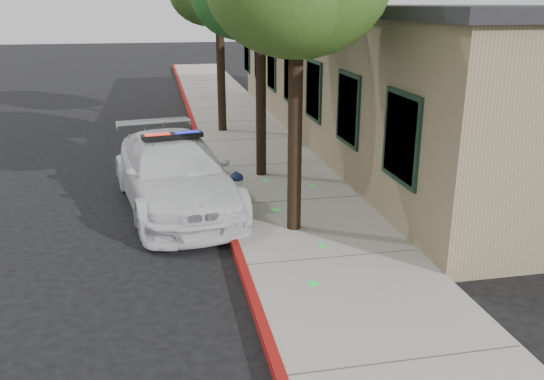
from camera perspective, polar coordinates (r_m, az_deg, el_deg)
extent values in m
plane|color=black|center=(9.51, -3.32, -8.43)|extent=(120.00, 120.00, 0.00)
cube|color=gray|center=(12.48, 1.97, -1.37)|extent=(3.20, 60.00, 0.15)
cube|color=maroon|center=(12.23, -5.07, -1.83)|extent=(0.14, 60.00, 0.16)
cube|color=#917D5F|center=(19.24, 12.97, 11.08)|extent=(7.00, 20.00, 4.00)
cube|color=black|center=(19.11, 13.44, 17.39)|extent=(7.30, 20.30, 0.24)
cube|color=black|center=(10.62, 12.92, 5.20)|extent=(0.08, 1.48, 1.68)
cube|color=black|center=(13.35, 7.69, 8.12)|extent=(0.08, 1.48, 1.68)
cube|color=black|center=(16.18, 4.23, 10.01)|extent=(0.08, 1.48, 1.68)
cube|color=black|center=(19.06, 1.78, 11.31)|extent=(0.08, 1.48, 1.68)
cube|color=black|center=(21.97, -0.04, 12.25)|extent=(0.08, 1.48, 1.68)
cube|color=black|center=(24.91, -1.43, 12.96)|extent=(0.08, 1.48, 1.68)
cube|color=black|center=(27.85, -2.54, 13.52)|extent=(0.08, 1.48, 1.68)
imported|color=silver|center=(12.42, -9.83, 1.67)|extent=(3.01, 5.62, 1.55)
cube|color=black|center=(12.21, -10.04, 5.43)|extent=(1.23, 0.47, 0.10)
cube|color=red|center=(12.16, -11.52, 5.30)|extent=(0.55, 0.32, 0.11)
cube|color=#0B0DC5|center=(12.27, -8.57, 5.59)|extent=(0.55, 0.32, 0.11)
cylinder|color=silver|center=(11.97, -3.55, -1.73)|extent=(0.34, 0.34, 0.06)
cylinder|color=silver|center=(11.87, -3.58, -0.37)|extent=(0.28, 0.28, 0.54)
cylinder|color=silver|center=(11.78, -3.61, 0.98)|extent=(0.32, 0.32, 0.04)
ellipsoid|color=#0F1938|center=(11.76, -3.62, 1.25)|extent=(0.29, 0.29, 0.22)
cylinder|color=#0F1938|center=(11.73, -3.63, 1.71)|extent=(0.07, 0.07, 0.06)
cylinder|color=silver|center=(11.80, -4.34, -0.37)|extent=(0.14, 0.14, 0.11)
cylinder|color=silver|center=(11.92, -2.84, -0.14)|extent=(0.14, 0.14, 0.11)
cylinder|color=silver|center=(11.71, -3.26, -0.40)|extent=(0.16, 0.15, 0.14)
cylinder|color=black|center=(10.40, 2.34, 5.54)|extent=(0.26, 0.26, 3.66)
cylinder|color=black|center=(13.95, -1.13, 8.75)|extent=(0.25, 0.25, 3.62)
ellipsoid|color=#164718|center=(13.98, 0.70, 18.63)|extent=(2.44, 2.44, 2.08)
cylinder|color=black|center=(19.24, -5.18, 11.56)|extent=(0.28, 0.28, 3.77)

